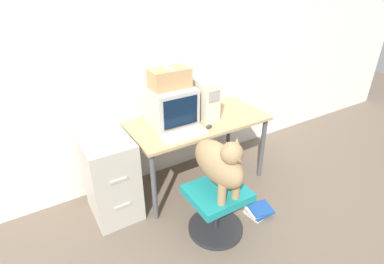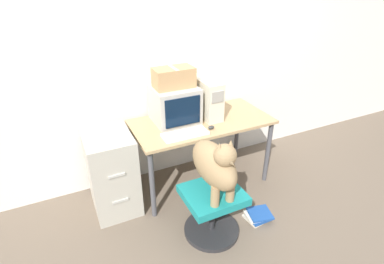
{
  "view_description": "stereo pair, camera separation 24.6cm",
  "coord_description": "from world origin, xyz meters",
  "px_view_note": "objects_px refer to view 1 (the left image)",
  "views": [
    {
      "loc": [
        -1.51,
        -2.0,
        2.12
      ],
      "look_at": [
        -0.26,
        0.05,
        0.83
      ],
      "focal_mm": 28.0,
      "sensor_mm": 36.0,
      "label": 1
    },
    {
      "loc": [
        -1.29,
        -2.12,
        2.12
      ],
      "look_at": [
        -0.26,
        0.05,
        0.83
      ],
      "focal_mm": 28.0,
      "sensor_mm": 36.0,
      "label": 2
    }
  ],
  "objects_px": {
    "keyboard": "(184,134)",
    "dog": "(220,163)",
    "office_chair": "(217,207)",
    "filing_cabinet": "(111,178)",
    "crt_monitor": "(171,105)",
    "pc_tower": "(201,97)",
    "cardboard_box": "(170,78)",
    "book_stack_floor": "(259,211)"
  },
  "relations": [
    {
      "from": "crt_monitor",
      "to": "pc_tower",
      "type": "distance_m",
      "value": 0.35
    },
    {
      "from": "pc_tower",
      "to": "dog",
      "type": "height_order",
      "value": "pc_tower"
    },
    {
      "from": "keyboard",
      "to": "filing_cabinet",
      "type": "relative_size",
      "value": 0.53
    },
    {
      "from": "crt_monitor",
      "to": "pc_tower",
      "type": "height_order",
      "value": "pc_tower"
    },
    {
      "from": "keyboard",
      "to": "dog",
      "type": "distance_m",
      "value": 0.53
    },
    {
      "from": "keyboard",
      "to": "book_stack_floor",
      "type": "height_order",
      "value": "keyboard"
    },
    {
      "from": "filing_cabinet",
      "to": "cardboard_box",
      "type": "height_order",
      "value": "cardboard_box"
    },
    {
      "from": "filing_cabinet",
      "to": "book_stack_floor",
      "type": "distance_m",
      "value": 1.48
    },
    {
      "from": "crt_monitor",
      "to": "cardboard_box",
      "type": "xyz_separation_m",
      "value": [
        0.0,
        0.0,
        0.28
      ]
    },
    {
      "from": "cardboard_box",
      "to": "book_stack_floor",
      "type": "height_order",
      "value": "cardboard_box"
    },
    {
      "from": "keyboard",
      "to": "cardboard_box",
      "type": "bearing_deg",
      "value": 83.92
    },
    {
      "from": "dog",
      "to": "book_stack_floor",
      "type": "xyz_separation_m",
      "value": [
        0.49,
        -0.04,
        -0.71
      ]
    },
    {
      "from": "crt_monitor",
      "to": "office_chair",
      "type": "xyz_separation_m",
      "value": [
        -0.01,
        -0.85,
        -0.68
      ]
    },
    {
      "from": "pc_tower",
      "to": "cardboard_box",
      "type": "xyz_separation_m",
      "value": [
        -0.35,
        0.02,
        0.26
      ]
    },
    {
      "from": "crt_monitor",
      "to": "filing_cabinet",
      "type": "relative_size",
      "value": 0.53
    },
    {
      "from": "keyboard",
      "to": "dog",
      "type": "xyz_separation_m",
      "value": [
        0.03,
        -0.53,
        -0.03
      ]
    },
    {
      "from": "office_chair",
      "to": "filing_cabinet",
      "type": "distance_m",
      "value": 1.03
    },
    {
      "from": "keyboard",
      "to": "dog",
      "type": "bearing_deg",
      "value": -87.31
    },
    {
      "from": "pc_tower",
      "to": "cardboard_box",
      "type": "bearing_deg",
      "value": 176.55
    },
    {
      "from": "keyboard",
      "to": "filing_cabinet",
      "type": "height_order",
      "value": "filing_cabinet"
    },
    {
      "from": "pc_tower",
      "to": "office_chair",
      "type": "height_order",
      "value": "pc_tower"
    },
    {
      "from": "crt_monitor",
      "to": "book_stack_floor",
      "type": "height_order",
      "value": "crt_monitor"
    },
    {
      "from": "keyboard",
      "to": "pc_tower",
      "type": "bearing_deg",
      "value": 38.92
    },
    {
      "from": "pc_tower",
      "to": "office_chair",
      "type": "bearing_deg",
      "value": -113.58
    },
    {
      "from": "dog",
      "to": "filing_cabinet",
      "type": "distance_m",
      "value": 1.08
    },
    {
      "from": "crt_monitor",
      "to": "filing_cabinet",
      "type": "height_order",
      "value": "crt_monitor"
    },
    {
      "from": "dog",
      "to": "filing_cabinet",
      "type": "relative_size",
      "value": 0.72
    },
    {
      "from": "dog",
      "to": "cardboard_box",
      "type": "xyz_separation_m",
      "value": [
        0.01,
        0.87,
        0.47
      ]
    },
    {
      "from": "crt_monitor",
      "to": "pc_tower",
      "type": "bearing_deg",
      "value": -2.82
    },
    {
      "from": "dog",
      "to": "cardboard_box",
      "type": "bearing_deg",
      "value": 89.31
    },
    {
      "from": "office_chair",
      "to": "keyboard",
      "type": "bearing_deg",
      "value": 92.77
    },
    {
      "from": "book_stack_floor",
      "to": "cardboard_box",
      "type": "bearing_deg",
      "value": 117.65
    },
    {
      "from": "pc_tower",
      "to": "cardboard_box",
      "type": "distance_m",
      "value": 0.44
    },
    {
      "from": "crt_monitor",
      "to": "cardboard_box",
      "type": "relative_size",
      "value": 1.13
    },
    {
      "from": "pc_tower",
      "to": "filing_cabinet",
      "type": "height_order",
      "value": "pc_tower"
    },
    {
      "from": "crt_monitor",
      "to": "book_stack_floor",
      "type": "xyz_separation_m",
      "value": [
        0.48,
        -0.9,
        -0.91
      ]
    },
    {
      "from": "crt_monitor",
      "to": "office_chair",
      "type": "distance_m",
      "value": 1.09
    },
    {
      "from": "pc_tower",
      "to": "keyboard",
      "type": "bearing_deg",
      "value": -141.08
    },
    {
      "from": "keyboard",
      "to": "dog",
      "type": "height_order",
      "value": "dog"
    },
    {
      "from": "dog",
      "to": "filing_cabinet",
      "type": "xyz_separation_m",
      "value": [
        -0.71,
        0.74,
        -0.34
      ]
    },
    {
      "from": "book_stack_floor",
      "to": "crt_monitor",
      "type": "bearing_deg",
      "value": 117.75
    },
    {
      "from": "filing_cabinet",
      "to": "pc_tower",
      "type": "bearing_deg",
      "value": 5.49
    }
  ]
}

